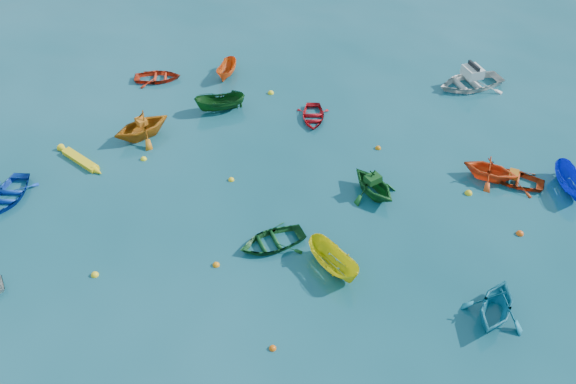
% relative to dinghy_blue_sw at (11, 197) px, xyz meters
% --- Properties ---
extents(ground, '(160.00, 160.00, 0.00)m').
position_rel_dinghy_blue_sw_xyz_m(ground, '(12.30, 1.47, 0.00)').
color(ground, '#0A404B').
rests_on(ground, ground).
extents(dinghy_blue_sw, '(3.21, 3.64, 0.63)m').
position_rel_dinghy_blue_sw_xyz_m(dinghy_blue_sw, '(0.00, 0.00, 0.00)').
color(dinghy_blue_sw, '#0E3CB1').
rests_on(dinghy_blue_sw, ground).
extents(dinghy_orange_w, '(3.90, 4.13, 1.72)m').
position_rel_dinghy_blue_sw_xyz_m(dinghy_orange_w, '(2.62, 7.16, 0.00)').
color(dinghy_orange_w, '#BB6611').
rests_on(dinghy_orange_w, ground).
extents(sampan_yellow_mid, '(3.23, 2.37, 1.17)m').
position_rel_dinghy_blue_sw_xyz_m(sampan_yellow_mid, '(16.19, 3.37, 0.00)').
color(sampan_yellow_mid, yellow).
rests_on(sampan_yellow_mid, ground).
extents(dinghy_green_e, '(3.65, 3.79, 0.64)m').
position_rel_dinghy_blue_sw_xyz_m(dinghy_green_e, '(13.13, 3.36, 0.00)').
color(dinghy_green_e, '#10481D').
rests_on(dinghy_green_e, ground).
extents(dinghy_cyan_se, '(2.59, 2.99, 1.54)m').
position_rel_dinghy_blue_sw_xyz_m(dinghy_cyan_se, '(22.96, 4.17, 0.00)').
color(dinghy_cyan_se, teal).
rests_on(dinghy_cyan_se, ground).
extents(dinghy_red_nw, '(3.64, 3.38, 0.61)m').
position_rel_dinghy_blue_sw_xyz_m(dinghy_red_nw, '(-0.50, 12.51, 0.00)').
color(dinghy_red_nw, red).
rests_on(dinghy_red_nw, ground).
extents(sampan_orange_n, '(1.60, 2.73, 0.99)m').
position_rel_dinghy_blue_sw_xyz_m(sampan_orange_n, '(3.19, 15.09, 0.00)').
color(sampan_orange_n, '#E75915').
rests_on(sampan_orange_n, ground).
extents(dinghy_green_n, '(3.68, 3.54, 1.49)m').
position_rel_dinghy_blue_sw_xyz_m(dinghy_green_n, '(15.90, 8.74, 0.00)').
color(dinghy_green_n, '#14571F').
rests_on(dinghy_green_n, ground).
extents(dinghy_red_ne, '(3.02, 2.26, 0.60)m').
position_rel_dinghy_blue_sw_xyz_m(dinghy_red_ne, '(21.98, 13.07, 0.00)').
color(dinghy_red_ne, '#B1310E').
rests_on(dinghy_red_ne, ground).
extents(sampan_blue_far, '(2.42, 3.08, 1.13)m').
position_rel_dinghy_blue_sw_xyz_m(sampan_blue_far, '(24.53, 13.77, 0.00)').
color(sampan_blue_far, '#1028CF').
rests_on(sampan_blue_far, ground).
extents(dinghy_red_far, '(2.96, 3.30, 0.56)m').
position_rel_dinghy_blue_sw_xyz_m(dinghy_red_far, '(10.33, 13.28, 0.00)').
color(dinghy_red_far, '#B10E16').
rests_on(dinghy_red_far, ground).
extents(dinghy_orange_far, '(2.79, 2.44, 1.42)m').
position_rel_dinghy_blue_sw_xyz_m(dinghy_orange_far, '(20.74, 12.70, 0.00)').
color(dinghy_orange_far, '#E14515').
rests_on(dinghy_orange_far, ground).
extents(sampan_green_far, '(3.01, 2.86, 1.17)m').
position_rel_dinghy_blue_sw_xyz_m(sampan_green_far, '(5.04, 11.46, 0.00)').
color(sampan_green_far, '#0F4315').
rests_on(sampan_green_far, ground).
extents(kayak_yellow, '(3.38, 1.09, 0.33)m').
position_rel_dinghy_blue_sw_xyz_m(kayak_yellow, '(1.10, 3.77, 0.00)').
color(kayak_yellow, yellow).
rests_on(kayak_yellow, ground).
extents(motorboat_white, '(5.18, 5.22, 1.49)m').
position_rel_dinghy_blue_sw_xyz_m(motorboat_white, '(17.54, 21.27, 0.00)').
color(motorboat_white, silver).
rests_on(motorboat_white, ground).
extents(tarp_orange_a, '(0.80, 0.72, 0.32)m').
position_rel_dinghy_blue_sw_xyz_m(tarp_orange_a, '(2.64, 7.20, 1.02)').
color(tarp_orange_a, orange).
rests_on(tarp_orange_a, dinghy_orange_w).
extents(tarp_green_b, '(0.85, 0.92, 0.36)m').
position_rel_dinghy_blue_sw_xyz_m(tarp_green_b, '(15.82, 8.79, 0.93)').
color(tarp_green_b, '#0F3F14').
rests_on(tarp_green_b, dinghy_green_n).
extents(tarp_orange_b, '(0.50, 0.64, 0.30)m').
position_rel_dinghy_blue_sw_xyz_m(tarp_orange_b, '(21.88, 13.07, 0.45)').
color(tarp_orange_b, '#B15C12').
rests_on(tarp_orange_b, dinghy_red_ne).
extents(buoy_ye_a, '(0.34, 0.34, 0.34)m').
position_rel_dinghy_blue_sw_xyz_m(buoy_ye_a, '(7.23, -1.85, 0.00)').
color(buoy_ye_a, yellow).
rests_on(buoy_ye_a, ground).
extents(buoy_or_b, '(0.29, 0.29, 0.29)m').
position_rel_dinghy_blue_sw_xyz_m(buoy_or_b, '(15.82, -1.39, 0.00)').
color(buoy_or_b, '#E0590C').
rests_on(buoy_or_b, ground).
extents(buoy_ye_b, '(0.33, 0.33, 0.33)m').
position_rel_dinghy_blue_sw_xyz_m(buoy_ye_b, '(3.96, 5.52, 0.00)').
color(buoy_ye_b, yellow).
rests_on(buoy_ye_b, ground).
extents(buoy_or_c, '(0.32, 0.32, 0.32)m').
position_rel_dinghy_blue_sw_xyz_m(buoy_or_c, '(11.57, 1.11, 0.00)').
color(buoy_or_c, orange).
rests_on(buoy_or_c, ground).
extents(buoy_ye_c, '(0.31, 0.31, 0.31)m').
position_rel_dinghy_blue_sw_xyz_m(buoy_ye_c, '(9.06, 6.30, 0.00)').
color(buoy_ye_c, yellow).
rests_on(buoy_ye_c, ground).
extents(buoy_or_d, '(0.35, 0.35, 0.35)m').
position_rel_dinghy_blue_sw_xyz_m(buoy_or_d, '(23.01, 9.38, 0.00)').
color(buoy_or_d, '#F6530D').
rests_on(buoy_or_d, ground).
extents(buoy_ye_d, '(0.38, 0.38, 0.38)m').
position_rel_dinghy_blue_sw_xyz_m(buoy_ye_d, '(6.76, 14.54, 0.00)').
color(buoy_ye_d, yellow).
rests_on(buoy_ye_d, ground).
extents(buoy_or_e, '(0.33, 0.33, 0.33)m').
position_rel_dinghy_blue_sw_xyz_m(buoy_or_e, '(14.79, 12.39, 0.00)').
color(buoy_or_e, orange).
rests_on(buoy_or_e, ground).
extents(buoy_ye_e, '(0.38, 0.38, 0.38)m').
position_rel_dinghy_blue_sw_xyz_m(buoy_ye_e, '(20.17, 11.05, 0.00)').
color(buoy_ye_e, yellow).
rests_on(buoy_ye_e, ground).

